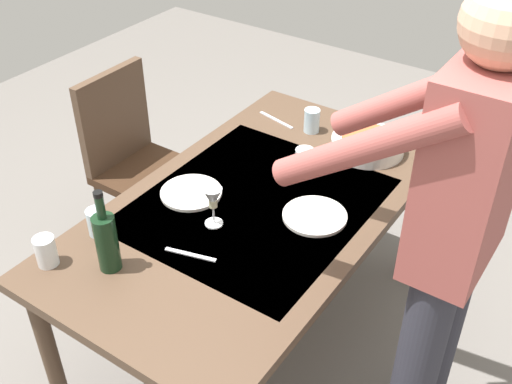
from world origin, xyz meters
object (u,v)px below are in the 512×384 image
(water_cup_near_left, at_px, (312,121))
(water_cup_near_right, at_px, (304,159))
(chair_near, at_px, (134,155))
(wine_bottle, at_px, (106,240))
(water_cup_far_right, at_px, (97,222))
(person_server, at_px, (450,232))
(water_cup_far_left, at_px, (46,251))
(dinner_plate_far, at_px, (315,216))
(dinner_plate_near, at_px, (191,193))
(dining_table, at_px, (256,218))
(wine_glass_left, at_px, (213,200))
(serving_bowl_pasta, at_px, (368,143))

(water_cup_near_left, bearing_deg, water_cup_near_right, 24.64)
(chair_near, height_order, wine_bottle, wine_bottle)
(water_cup_near_right, bearing_deg, water_cup_far_right, -26.86)
(water_cup_far_right, bearing_deg, person_server, 109.58)
(water_cup_far_left, bearing_deg, wine_bottle, 119.72)
(dinner_plate_far, bearing_deg, chair_near, -98.39)
(chair_near, distance_m, wine_bottle, 1.03)
(wine_bottle, relative_size, water_cup_near_left, 2.86)
(person_server, bearing_deg, dinner_plate_near, -88.73)
(water_cup_far_left, xyz_separation_m, dinner_plate_far, (-0.69, 0.59, -0.05))
(person_server, height_order, water_cup_far_right, person_server)
(dining_table, bearing_deg, water_cup_far_left, -29.84)
(person_server, bearing_deg, dinner_plate_far, -103.29)
(water_cup_far_right, bearing_deg, chair_near, -143.29)
(water_cup_far_left, height_order, dinner_plate_near, water_cup_far_left)
(chair_near, xyz_separation_m, dinner_plate_far, (0.15, 1.05, 0.20))
(wine_glass_left, bearing_deg, person_server, 98.59)
(chair_near, height_order, water_cup_far_right, chair_near)
(dining_table, bearing_deg, person_server, 84.55)
(dinner_plate_near, bearing_deg, serving_bowl_pasta, 147.91)
(water_cup_near_left, xyz_separation_m, serving_bowl_pasta, (0.01, 0.27, -0.02))
(water_cup_far_right, height_order, dinner_plate_near, water_cup_far_right)
(water_cup_near_left, height_order, water_cup_near_right, water_cup_near_left)
(water_cup_near_right, bearing_deg, person_server, 61.93)
(wine_glass_left, xyz_separation_m, serving_bowl_pasta, (-0.74, 0.23, -0.07))
(dining_table, xyz_separation_m, water_cup_near_right, (-0.30, 0.03, 0.11))
(water_cup_near_right, xyz_separation_m, water_cup_far_right, (0.74, -0.38, 0.01))
(dining_table, distance_m, person_server, 0.78)
(water_cup_near_right, relative_size, serving_bowl_pasta, 0.29)
(person_server, relative_size, serving_bowl_pasta, 5.63)
(person_server, relative_size, water_cup_far_right, 17.45)
(water_cup_near_right, relative_size, water_cup_far_right, 0.89)
(wine_bottle, xyz_separation_m, water_cup_far_left, (0.10, -0.18, -0.06))
(water_cup_near_left, bearing_deg, wine_glass_left, 3.29)
(water_cup_near_left, bearing_deg, water_cup_far_left, -12.75)
(chair_near, bearing_deg, water_cup_near_right, 96.21)
(wine_glass_left, xyz_separation_m, water_cup_far_left, (0.46, -0.32, -0.05))
(water_cup_near_right, height_order, serving_bowl_pasta, water_cup_near_right)
(chair_near, height_order, serving_bowl_pasta, chair_near)
(dining_table, distance_m, water_cup_far_right, 0.58)
(dining_table, height_order, dinner_plate_far, dinner_plate_far)
(person_server, bearing_deg, water_cup_near_right, -118.07)
(chair_near, xyz_separation_m, person_server, (0.27, 1.54, 0.43))
(serving_bowl_pasta, relative_size, dinner_plate_far, 1.30)
(wine_bottle, xyz_separation_m, serving_bowl_pasta, (-1.10, 0.37, -0.08))
(dining_table, xyz_separation_m, serving_bowl_pasta, (-0.56, 0.17, 0.10))
(wine_glass_left, height_order, dinner_plate_near, wine_glass_left)
(person_server, xyz_separation_m, water_cup_near_left, (-0.63, -0.81, -0.19))
(wine_glass_left, height_order, water_cup_far_right, wine_glass_left)
(chair_near, bearing_deg, water_cup_near_left, 116.25)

